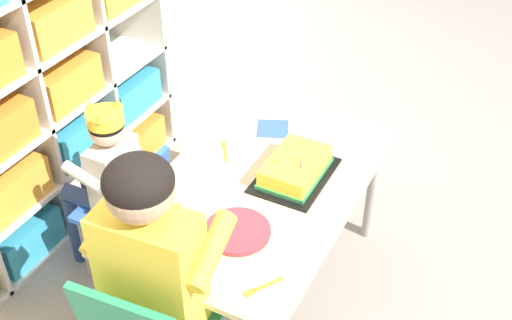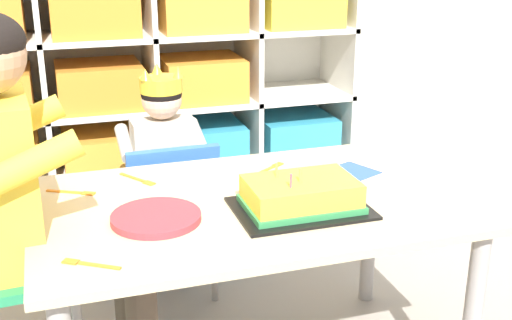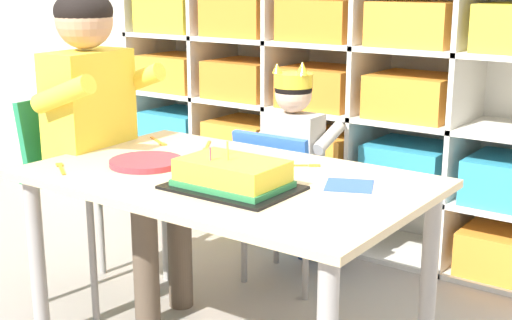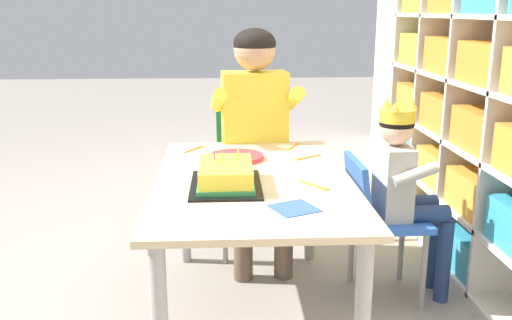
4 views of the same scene
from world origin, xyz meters
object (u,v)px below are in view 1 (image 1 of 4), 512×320
(birthday_cake_on_tray, at_px, (295,169))
(fork_at_table_front_edge, at_px, (165,207))
(paper_plate_stack, at_px, (237,231))
(activity_table, at_px, (259,199))
(child_with_crown, at_px, (105,169))
(fork_scattered_mid_table, at_px, (145,243))
(fork_near_child_seat, at_px, (225,150))
(classroom_chair_blue, at_px, (130,205))
(adult_helper_seated, at_px, (162,256))
(fork_near_cake_tray, at_px, (261,288))

(birthday_cake_on_tray, height_order, fork_at_table_front_edge, birthday_cake_on_tray)
(birthday_cake_on_tray, height_order, paper_plate_stack, birthday_cake_on_tray)
(activity_table, bearing_deg, child_with_crown, 102.75)
(fork_scattered_mid_table, xyz_separation_m, fork_near_child_seat, (0.57, 0.02, 0.00))
(fork_at_table_front_edge, distance_m, fork_near_child_seat, 0.39)
(classroom_chair_blue, height_order, fork_near_child_seat, classroom_chair_blue)
(birthday_cake_on_tray, bearing_deg, paper_plate_stack, 173.10)
(birthday_cake_on_tray, bearing_deg, adult_helper_seated, 167.71)
(fork_near_cake_tray, distance_m, fork_near_child_seat, 0.72)
(paper_plate_stack, bearing_deg, fork_near_cake_tray, -134.86)
(fork_near_cake_tray, bearing_deg, fork_scattered_mid_table, 123.62)
(birthday_cake_on_tray, xyz_separation_m, fork_near_cake_tray, (-0.54, -0.14, -0.03))
(classroom_chair_blue, bearing_deg, child_with_crown, -90.12)
(adult_helper_seated, distance_m, fork_near_cake_tray, 0.32)
(classroom_chair_blue, distance_m, fork_at_table_front_edge, 0.37)
(paper_plate_stack, bearing_deg, fork_at_table_front_edge, 90.04)
(birthday_cake_on_tray, bearing_deg, fork_near_child_seat, 85.87)
(fork_scattered_mid_table, relative_size, fork_at_table_front_edge, 1.05)
(birthday_cake_on_tray, relative_size, fork_near_cake_tray, 2.80)
(activity_table, height_order, fork_at_table_front_edge, fork_at_table_front_edge)
(fork_near_child_seat, bearing_deg, fork_scattered_mid_table, -32.92)
(fork_scattered_mid_table, xyz_separation_m, fork_near_cake_tray, (0.01, -0.43, 0.00))
(child_with_crown, relative_size, fork_near_cake_tray, 6.73)
(fork_scattered_mid_table, bearing_deg, fork_near_cake_tray, 118.68)
(classroom_chair_blue, distance_m, paper_plate_stack, 0.62)
(birthday_cake_on_tray, bearing_deg, classroom_chair_blue, 111.16)
(adult_helper_seated, bearing_deg, fork_near_cake_tray, -162.61)
(child_with_crown, relative_size, birthday_cake_on_tray, 2.41)
(fork_near_cake_tray, bearing_deg, birthday_cake_on_tray, 46.88)
(paper_plate_stack, height_order, fork_near_cake_tray, paper_plate_stack)
(child_with_crown, height_order, fork_at_table_front_edge, child_with_crown)
(paper_plate_stack, relative_size, fork_at_table_front_edge, 1.80)
(activity_table, height_order, fork_near_cake_tray, fork_near_cake_tray)
(child_with_crown, distance_m, fork_scattered_mid_table, 0.52)
(child_with_crown, xyz_separation_m, fork_at_table_front_edge, (-0.13, -0.37, 0.05))
(classroom_chair_blue, xyz_separation_m, adult_helper_seated, (-0.42, -0.46, 0.31))
(fork_near_cake_tray, xyz_separation_m, fork_near_child_seat, (0.57, 0.45, 0.00))
(classroom_chair_blue, bearing_deg, fork_at_table_front_edge, 63.14)
(activity_table, distance_m, fork_near_child_seat, 0.26)
(birthday_cake_on_tray, relative_size, fork_scattered_mid_table, 2.61)
(activity_table, relative_size, fork_near_child_seat, 9.52)
(fork_near_cake_tray, distance_m, fork_at_table_front_edge, 0.50)
(adult_helper_seated, bearing_deg, activity_table, -98.84)
(activity_table, distance_m, child_with_crown, 0.62)
(activity_table, xyz_separation_m, adult_helper_seated, (-0.56, 0.04, 0.18))
(child_with_crown, bearing_deg, activity_table, 101.56)
(paper_plate_stack, xyz_separation_m, fork_near_child_seat, (0.39, 0.27, -0.01))
(classroom_chair_blue, bearing_deg, fork_near_child_seat, 129.84)
(activity_table, relative_size, adult_helper_seated, 1.07)
(classroom_chair_blue, relative_size, child_with_crown, 0.72)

